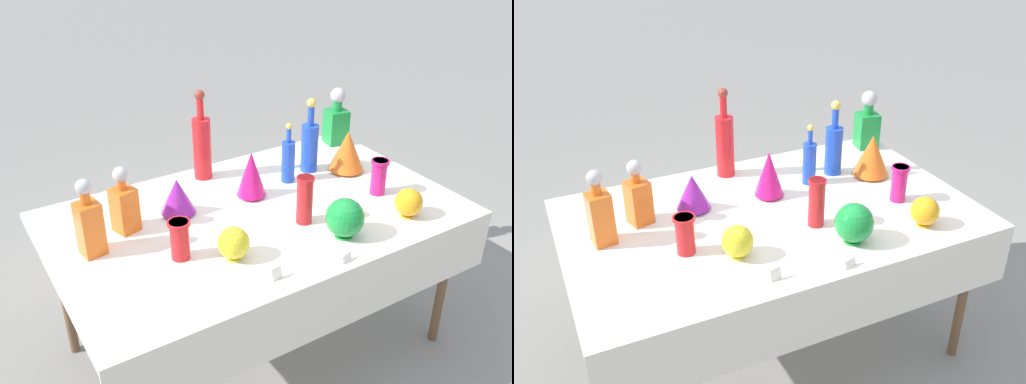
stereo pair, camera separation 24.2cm
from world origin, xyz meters
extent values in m
plane|color=gray|center=(0.00, 0.00, 0.00)|extent=(40.00, 40.00, 0.00)
cube|color=white|center=(0.00, 0.00, 0.74)|extent=(1.75, 1.07, 0.03)
cube|color=white|center=(0.00, -0.54, 0.62)|extent=(1.75, 0.01, 0.27)
cylinder|color=brown|center=(0.78, -0.43, 0.36)|extent=(0.04, 0.04, 0.73)
cylinder|color=brown|center=(-0.78, 0.43, 0.36)|extent=(0.04, 0.04, 0.73)
cylinder|color=brown|center=(0.78, 0.43, 0.36)|extent=(0.04, 0.04, 0.73)
cylinder|color=blue|center=(0.44, 0.22, 0.88)|extent=(0.08, 0.08, 0.24)
cylinder|color=blue|center=(0.44, 0.22, 1.05)|extent=(0.03, 0.03, 0.10)
sphere|color=gold|center=(0.44, 0.22, 1.11)|extent=(0.05, 0.05, 0.05)
cylinder|color=red|center=(-0.04, 0.43, 0.91)|extent=(0.09, 0.09, 0.30)
cylinder|color=red|center=(-0.04, 0.43, 1.11)|extent=(0.03, 0.03, 0.10)
sphere|color=maroon|center=(-0.04, 0.43, 1.18)|extent=(0.05, 0.05, 0.05)
cylinder|color=blue|center=(0.29, 0.17, 0.86)|extent=(0.06, 0.06, 0.20)
cylinder|color=blue|center=(0.29, 0.17, 1.00)|extent=(0.02, 0.02, 0.07)
sphere|color=gold|center=(0.29, 0.17, 1.04)|extent=(0.03, 0.03, 0.03)
cube|color=orange|center=(-0.70, 0.07, 0.87)|extent=(0.10, 0.10, 0.22)
cylinder|color=orange|center=(-0.70, 0.07, 1.00)|extent=(0.04, 0.04, 0.05)
sphere|color=#B2B2B7|center=(-0.70, 0.07, 1.05)|extent=(0.06, 0.06, 0.06)
cube|color=#198C38|center=(0.77, 0.42, 0.85)|extent=(0.13, 0.13, 0.19)
cylinder|color=#198C38|center=(0.77, 0.42, 0.98)|extent=(0.05, 0.05, 0.06)
sphere|color=#B2B2B7|center=(0.77, 0.42, 1.03)|extent=(0.08, 0.08, 0.08)
cube|color=orange|center=(-0.53, 0.16, 0.85)|extent=(0.11, 0.11, 0.19)
cylinder|color=orange|center=(-0.53, 0.16, 0.97)|extent=(0.04, 0.04, 0.05)
sphere|color=#B2B2B7|center=(-0.53, 0.16, 1.01)|extent=(0.06, 0.06, 0.06)
cylinder|color=red|center=(0.13, -0.17, 0.87)|extent=(0.07, 0.07, 0.21)
cylinder|color=red|center=(0.13, -0.17, 0.96)|extent=(0.07, 0.07, 0.01)
cylinder|color=#C61972|center=(0.57, -0.15, 0.84)|extent=(0.07, 0.07, 0.17)
cylinder|color=#C61972|center=(0.57, -0.15, 0.92)|extent=(0.08, 0.08, 0.01)
cylinder|color=red|center=(-0.42, -0.14, 0.84)|extent=(0.07, 0.07, 0.16)
cylinder|color=red|center=(-0.42, -0.14, 0.91)|extent=(0.09, 0.09, 0.01)
cylinder|color=orange|center=(0.60, 0.11, 0.77)|extent=(0.08, 0.08, 0.01)
cone|color=orange|center=(0.60, 0.11, 0.87)|extent=(0.17, 0.17, 0.20)
cylinder|color=#C61972|center=(0.06, 0.14, 0.77)|extent=(0.07, 0.07, 0.01)
cone|color=#C61972|center=(0.06, 0.14, 0.88)|extent=(0.13, 0.13, 0.21)
cylinder|color=purple|center=(-0.29, 0.17, 0.77)|extent=(0.08, 0.08, 0.01)
cone|color=purple|center=(-0.29, 0.17, 0.85)|extent=(0.15, 0.15, 0.15)
cylinder|color=orange|center=(0.53, -0.37, 0.76)|extent=(0.05, 0.05, 0.01)
sphere|color=orange|center=(0.53, -0.37, 0.83)|extent=(0.12, 0.12, 0.12)
cylinder|color=#198C38|center=(0.20, -0.35, 0.76)|extent=(0.07, 0.07, 0.01)
sphere|color=#198C38|center=(0.20, -0.35, 0.85)|extent=(0.16, 0.16, 0.16)
cylinder|color=yellow|center=(-0.25, -0.25, 0.76)|extent=(0.06, 0.06, 0.01)
sphere|color=yellow|center=(-0.25, -0.25, 0.83)|extent=(0.13, 0.13, 0.13)
cube|color=white|center=(0.10, -0.49, 0.78)|extent=(0.06, 0.03, 0.03)
cube|color=white|center=(-0.19, -0.44, 0.78)|extent=(0.05, 0.02, 0.05)
cube|color=tan|center=(-0.39, 1.13, 0.13)|extent=(0.48, 0.42, 0.27)
cube|color=tan|center=(-0.39, 1.23, 0.31)|extent=(0.37, 0.16, 0.09)
camera|label=1|loc=(-1.13, -1.82, 2.01)|focal=40.00mm
camera|label=2|loc=(-0.91, -1.93, 2.01)|focal=40.00mm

